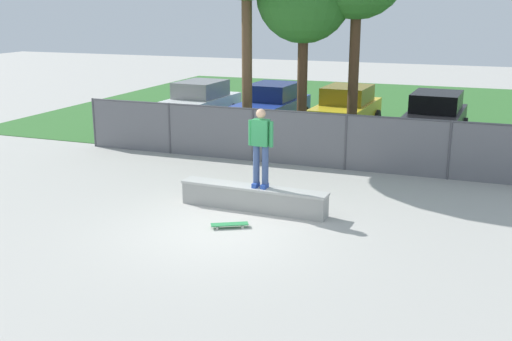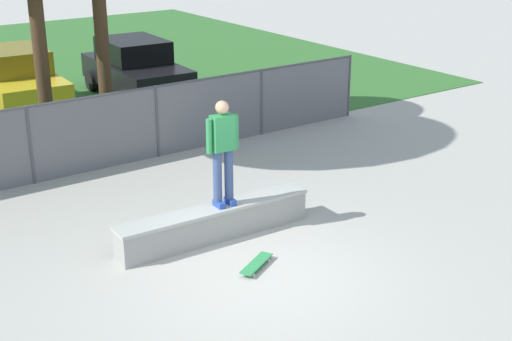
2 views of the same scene
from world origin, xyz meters
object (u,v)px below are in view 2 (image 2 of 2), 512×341
at_px(skateboarder, 223,148).
at_px(skateboard, 256,264).
at_px(concrete_ledge, 215,222).
at_px(car_black, 136,68).
at_px(car_yellow, 16,79).

relative_size(skateboarder, skateboard, 2.28).
xyz_separation_m(concrete_ledge, car_black, (3.24, 9.44, 0.55)).
relative_size(skateboard, car_yellow, 0.19).
bearing_deg(car_black, car_yellow, 169.89).
height_order(skateboarder, skateboard, skateboarder).
bearing_deg(car_black, concrete_ledge, -108.92).
bearing_deg(car_black, skateboard, -107.04).
xyz_separation_m(skateboarder, car_black, (3.05, 9.44, -0.74)).
height_order(car_yellow, car_black, same).
relative_size(skateboarder, car_black, 0.42).
bearing_deg(skateboard, car_black, 72.96).
height_order(skateboard, car_yellow, car_yellow).
distance_m(skateboarder, car_black, 9.95).
distance_m(skateboard, car_black, 11.25).
height_order(skateboarder, car_yellow, skateboarder).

